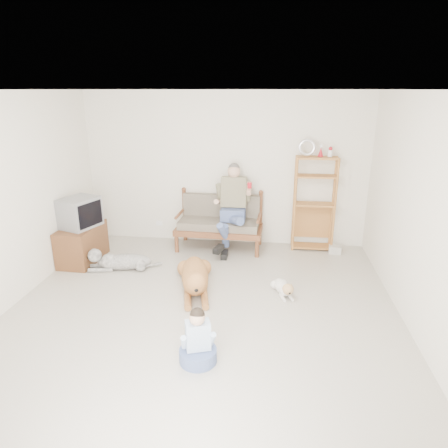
# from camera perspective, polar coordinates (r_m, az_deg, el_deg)

# --- Properties ---
(floor) EXTENTS (5.50, 5.50, 0.00)m
(floor) POSITION_cam_1_polar(r_m,az_deg,el_deg) (5.08, -3.56, -13.53)
(floor) COLOR beige
(floor) RESTS_ON ground
(ceiling) EXTENTS (5.50, 5.50, 0.00)m
(ceiling) POSITION_cam_1_polar(r_m,az_deg,el_deg) (4.29, -4.31, 18.60)
(ceiling) COLOR silver
(ceiling) RESTS_ON ground
(wall_back) EXTENTS (5.00, 0.00, 5.00)m
(wall_back) POSITION_cam_1_polar(r_m,az_deg,el_deg) (7.14, 0.14, 7.78)
(wall_back) COLOR silver
(wall_back) RESTS_ON ground
(wall_front) EXTENTS (5.00, 0.00, 5.00)m
(wall_front) POSITION_cam_1_polar(r_m,az_deg,el_deg) (2.15, -18.30, -21.37)
(wall_front) COLOR silver
(wall_front) RESTS_ON ground
(wall_right) EXTENTS (0.00, 5.50, 5.50)m
(wall_right) POSITION_cam_1_polar(r_m,az_deg,el_deg) (4.74, 27.32, -0.04)
(wall_right) COLOR silver
(wall_right) RESTS_ON ground
(loveseat) EXTENTS (1.53, 0.76, 0.95)m
(loveseat) POSITION_cam_1_polar(r_m,az_deg,el_deg) (7.07, -0.64, 0.42)
(loveseat) COLOR brown
(loveseat) RESTS_ON ground
(man) EXTENTS (0.58, 0.82, 1.33)m
(man) POSITION_cam_1_polar(r_m,az_deg,el_deg) (6.80, 1.00, 1.53)
(man) COLOR #516095
(man) RESTS_ON loveseat
(etagere) EXTENTS (0.73, 0.32, 1.93)m
(etagere) POSITION_cam_1_polar(r_m,az_deg,el_deg) (7.06, 12.73, 2.96)
(etagere) COLOR #B37338
(etagere) RESTS_ON ground
(book_stack) EXTENTS (0.22, 0.17, 0.13)m
(book_stack) POSITION_cam_1_polar(r_m,az_deg,el_deg) (7.19, 15.57, -3.54)
(book_stack) COLOR silver
(book_stack) RESTS_ON ground
(tv_stand) EXTENTS (0.54, 0.92, 0.60)m
(tv_stand) POSITION_cam_1_polar(r_m,az_deg,el_deg) (6.95, -19.66, -2.68)
(tv_stand) COLOR brown
(tv_stand) RESTS_ON ground
(crt_tv) EXTENTS (0.62, 0.69, 0.48)m
(crt_tv) POSITION_cam_1_polar(r_m,az_deg,el_deg) (6.76, -19.91, 1.55)
(crt_tv) COLOR gray
(crt_tv) RESTS_ON tv_stand
(wall_outlet) EXTENTS (0.12, 0.02, 0.08)m
(wall_outlet) POSITION_cam_1_polar(r_m,az_deg,el_deg) (7.64, -9.23, 0.12)
(wall_outlet) COLOR white
(wall_outlet) RESTS_ON ground
(golden_retriever) EXTENTS (0.61, 1.53, 0.47)m
(golden_retriever) POSITION_cam_1_polar(r_m,az_deg,el_deg) (5.68, -4.15, -7.58)
(golden_retriever) COLOR #AB733B
(golden_retriever) RESTS_ON ground
(shaggy_dog) EXTENTS (1.18, 0.45, 0.36)m
(shaggy_dog) POSITION_cam_1_polar(r_m,az_deg,el_deg) (6.51, -14.88, -5.11)
(shaggy_dog) COLOR silver
(shaggy_dog) RESTS_ON ground
(terrier) EXTENTS (0.31, 0.62, 0.24)m
(terrier) POSITION_cam_1_polar(r_m,az_deg,el_deg) (5.64, 8.54, -9.03)
(terrier) COLOR white
(terrier) RESTS_ON ground
(child) EXTENTS (0.39, 0.39, 0.62)m
(child) POSITION_cam_1_polar(r_m,az_deg,el_deg) (4.30, -3.75, -16.54)
(child) COLOR #516095
(child) RESTS_ON ground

